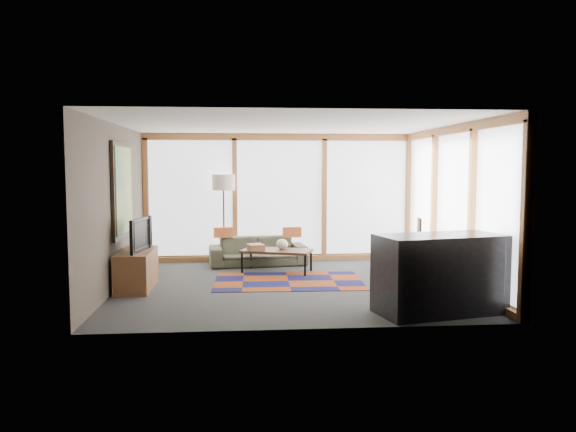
{
  "coord_description": "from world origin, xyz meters",
  "views": [
    {
      "loc": [
        -0.78,
        -8.99,
        1.92
      ],
      "look_at": [
        0.0,
        0.4,
        1.1
      ],
      "focal_mm": 35.0,
      "sensor_mm": 36.0,
      "label": 1
    }
  ],
  "objects": [
    {
      "name": "television",
      "position": [
        -2.44,
        -0.1,
        0.87
      ],
      "size": [
        0.26,
        0.92,
        0.53
      ],
      "primitive_type": "imported",
      "rotation": [
        0.0,
        0.0,
        1.41
      ],
      "color": "black",
      "rests_on": "tv_console"
    },
    {
      "name": "floor_lamp",
      "position": [
        -1.13,
        2.15,
        0.89
      ],
      "size": [
        0.45,
        0.45,
        1.78
      ],
      "primitive_type": null,
      "color": "#2F1F15",
      "rests_on": "ground"
    },
    {
      "name": "bowl_b",
      "position": [
        2.45,
        0.06,
        0.61
      ],
      "size": [
        0.17,
        0.17,
        0.07
      ],
      "primitive_type": "ellipsoid",
      "rotation": [
        0.0,
        0.0,
        0.2
      ],
      "color": "black",
      "rests_on": "bookshelf"
    },
    {
      "name": "ground",
      "position": [
        0.0,
        0.0,
        0.0
      ],
      "size": [
        5.5,
        5.5,
        0.0
      ],
      "primitive_type": "plane",
      "color": "#292927",
      "rests_on": "ground"
    },
    {
      "name": "pillow_right",
      "position": [
        0.21,
        1.92,
        0.65
      ],
      "size": [
        0.37,
        0.14,
        0.2
      ],
      "primitive_type": "cube",
      "rotation": [
        0.0,
        0.0,
        0.08
      ],
      "color": "#BF5628",
      "rests_on": "sofa"
    },
    {
      "name": "book_stack",
      "position": [
        -0.53,
        1.16,
        0.47
      ],
      "size": [
        0.33,
        0.38,
        0.11
      ],
      "primitive_type": "cube",
      "rotation": [
        0.0,
        0.0,
        0.26
      ],
      "color": "brown",
      "rests_on": "coffee_table"
    },
    {
      "name": "pillow_left",
      "position": [
        -1.14,
        1.98,
        0.65
      ],
      "size": [
        0.38,
        0.19,
        0.2
      ],
      "primitive_type": "cube",
      "rotation": [
        0.0,
        0.0,
        0.25
      ],
      "color": "#BF5628",
      "rests_on": "sofa"
    },
    {
      "name": "tv_console",
      "position": [
        -2.45,
        -0.05,
        0.3
      ],
      "size": [
        0.51,
        1.21,
        0.61
      ],
      "primitive_type": "cube",
      "color": "brown",
      "rests_on": "ground"
    },
    {
      "name": "sofa",
      "position": [
        -0.47,
        1.95,
        0.27
      ],
      "size": [
        1.95,
        0.94,
        0.55
      ],
      "primitive_type": "imported",
      "rotation": [
        0.0,
        0.0,
        0.11
      ],
      "color": "#3F3F2E",
      "rests_on": "ground"
    },
    {
      "name": "room_envelope",
      "position": [
        0.49,
        0.56,
        1.54
      ],
      "size": [
        5.52,
        5.02,
        2.62
      ],
      "color": "#484033",
      "rests_on": "ground"
    },
    {
      "name": "bookshelf",
      "position": [
        2.43,
        0.3,
        0.29
      ],
      "size": [
        0.42,
        2.3,
        0.58
      ],
      "primitive_type": null,
      "color": "#321B11",
      "rests_on": "ground"
    },
    {
      "name": "coffee_table",
      "position": [
        -0.14,
        1.16,
        0.21
      ],
      "size": [
        1.38,
        0.98,
        0.42
      ],
      "primitive_type": null,
      "rotation": [
        0.0,
        0.0,
        -0.32
      ],
      "color": "#321B11",
      "rests_on": "ground"
    },
    {
      "name": "vase",
      "position": [
        -0.04,
        1.2,
        0.51
      ],
      "size": [
        0.26,
        0.26,
        0.19
      ],
      "primitive_type": "ellipsoid",
      "rotation": [
        0.0,
        0.0,
        -0.2
      ],
      "color": "beige",
      "rests_on": "coffee_table"
    },
    {
      "name": "bar_counter",
      "position": [
        1.81,
        -1.89,
        0.52
      ],
      "size": [
        1.77,
        1.11,
        1.04
      ],
      "primitive_type": "cube",
      "rotation": [
        0.0,
        0.0,
        0.22
      ],
      "color": "black",
      "rests_on": "ground"
    },
    {
      "name": "rug",
      "position": [
        -0.0,
        0.3,
        0.01
      ],
      "size": [
        2.51,
        1.65,
        0.01
      ],
      "primitive_type": "cube",
      "rotation": [
        0.0,
        0.0,
        -0.03
      ],
      "color": "maroon",
      "rests_on": "ground"
    },
    {
      "name": "bowl_a",
      "position": [
        2.43,
        -0.28,
        0.62
      ],
      "size": [
        0.21,
        0.21,
        0.09
      ],
      "primitive_type": "ellipsoid",
      "rotation": [
        0.0,
        0.0,
        0.17
      ],
      "color": "black",
      "rests_on": "bookshelf"
    },
    {
      "name": "shelf_picture",
      "position": [
        2.49,
        1.06,
        0.78
      ],
      "size": [
        0.09,
        0.32,
        0.41
      ],
      "primitive_type": "cube",
      "rotation": [
        0.0,
        0.0,
        -0.17
      ],
      "color": "black",
      "rests_on": "bookshelf"
    }
  ]
}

